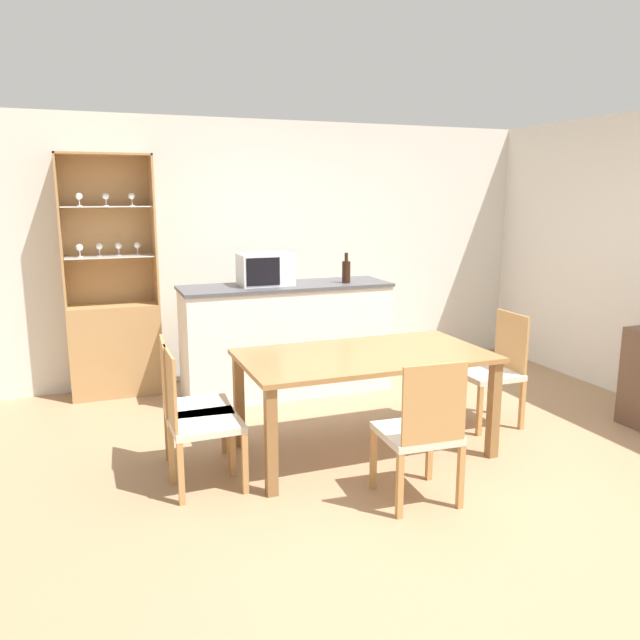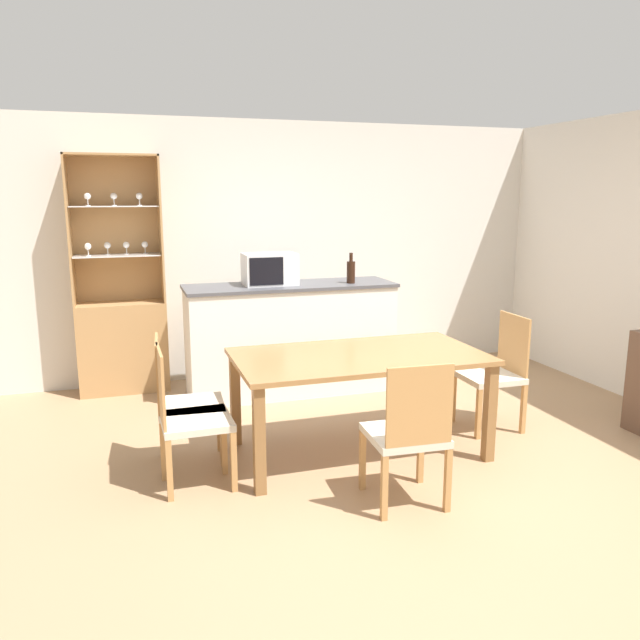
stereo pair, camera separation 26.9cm
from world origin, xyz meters
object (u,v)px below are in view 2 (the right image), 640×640
Objects in this scene: dining_chair_side_right_far at (495,373)px; dining_table at (359,366)px; wine_bottle at (351,271)px; dining_chair_side_left_near at (188,418)px; dining_chair_head_near at (408,434)px; dining_chair_side_left_far at (184,403)px; display_cabinet at (122,327)px; microwave at (270,269)px.

dining_table is at bearing 97.60° from dining_chair_side_right_far.
dining_table is 1.57m from wine_bottle.
dining_chair_side_right_far is (2.42, 0.29, 0.00)m from dining_chair_side_left_near.
dining_chair_side_left_far is (-1.21, 0.96, 0.00)m from dining_chair_head_near.
dining_chair_side_left_far is at bearing 144.76° from dining_chair_head_near.
dining_table is 1.23m from dining_chair_side_right_far.
dining_chair_side_left_near is 3.22× the size of wine_bottle.
display_cabinet reaches higher than microwave.
dining_chair_side_right_far is at bearing 6.69° from dining_table.
dining_table is 0.84m from dining_chair_head_near.
dining_chair_side_left_near is 1.90× the size of microwave.
dining_chair_head_near is 1.00× the size of dining_chair_side_left_far.
dining_chair_head_near is 2.49m from microwave.
wine_bottle is at bearing 71.82° from dining_table.
dining_chair_head_near is at bearing 129.10° from dining_chair_side_right_far.
display_cabinet reaches higher than dining_chair_side_left_near.
display_cabinet is 2.21m from wine_bottle.
dining_chair_side_right_far is at bearing -43.60° from microwave.
microwave is at bearing -20.27° from display_cabinet.
wine_bottle is (1.68, 1.27, 0.69)m from dining_chair_side_left_far.
dining_table is (1.59, -2.04, 0.03)m from display_cabinet.
display_cabinet is 2.41× the size of dining_chair_side_right_far.
dining_table is 1.93× the size of dining_chair_side_left_far.
display_cabinet is 7.76× the size of wine_bottle.
wine_bottle is at bearing 31.23° from dining_chair_side_right_far.
dining_chair_side_left_near is at bearing 3.63° from dining_chair_side_left_far.
dining_chair_side_left_far is 1.00× the size of dining_chair_side_right_far.
dining_chair_side_right_far is at bearing 41.39° from dining_chair_head_near.
dining_chair_side_left_far is 1.84m from microwave.
display_cabinet is 2.41× the size of dining_chair_head_near.
microwave is 0.75m from wine_bottle.
dining_table is at bearing -108.18° from wine_bottle.
dining_chair_side_left_near reaches higher than dining_table.
display_cabinet is 1.25× the size of dining_table.
microwave is at bearing 99.95° from dining_table.
wine_bottle is at bearing 132.13° from dining_chair_side_left_near.
wine_bottle is (0.47, 2.23, 0.69)m from dining_chair_head_near.
dining_chair_side_left_far is 1.90× the size of microwave.
dining_chair_head_near is at bearing 60.20° from dining_chair_side_left_near.
dining_chair_side_left_far is (0.00, 0.29, 0.00)m from dining_chair_side_left_near.
display_cabinet is 2.41× the size of dining_chair_side_left_far.
dining_chair_side_left_near is (0.37, -2.18, -0.17)m from display_cabinet.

